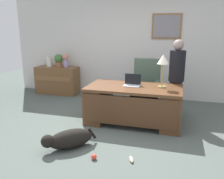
{
  "coord_description": "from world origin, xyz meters",
  "views": [
    {
      "loc": [
        1.19,
        -3.74,
        1.83
      ],
      "look_at": [
        0.04,
        0.3,
        0.75
      ],
      "focal_mm": 37.94,
      "sensor_mm": 36.0,
      "label": 1
    }
  ],
  "objects_px": {
    "person_standing": "(176,78)",
    "desk": "(133,103)",
    "vase_empty": "(49,62)",
    "dog_toy_ball": "(94,157)",
    "vase_with_flowers": "(65,59)",
    "laptop": "(132,83)",
    "dog_lying": "(69,139)",
    "dog_toy_bone": "(131,159)",
    "credenza": "(57,80)",
    "armchair": "(146,88)",
    "potted_plant": "(59,60)",
    "desk_lamp": "(163,61)"
  },
  "relations": [
    {
      "from": "person_standing",
      "to": "desk",
      "type": "bearing_deg",
      "value": -141.9
    },
    {
      "from": "vase_empty",
      "to": "dog_toy_ball",
      "type": "distance_m",
      "value": 4.08
    },
    {
      "from": "dog_toy_ball",
      "to": "vase_with_flowers",
      "type": "bearing_deg",
      "value": 122.25
    },
    {
      "from": "laptop",
      "to": "person_standing",
      "type": "bearing_deg",
      "value": 32.31
    },
    {
      "from": "dog_lying",
      "to": "dog_toy_bone",
      "type": "height_order",
      "value": "dog_lying"
    },
    {
      "from": "credenza",
      "to": "armchair",
      "type": "relative_size",
      "value": 1.03
    },
    {
      "from": "armchair",
      "to": "vase_empty",
      "type": "xyz_separation_m",
      "value": [
        -2.87,
        0.7,
        0.4
      ]
    },
    {
      "from": "vase_empty",
      "to": "dog_toy_ball",
      "type": "bearing_deg",
      "value": -51.54
    },
    {
      "from": "desk",
      "to": "vase_empty",
      "type": "height_order",
      "value": "vase_empty"
    },
    {
      "from": "credenza",
      "to": "person_standing",
      "type": "height_order",
      "value": "person_standing"
    },
    {
      "from": "armchair",
      "to": "dog_lying",
      "type": "bearing_deg",
      "value": -111.91
    },
    {
      "from": "potted_plant",
      "to": "person_standing",
      "type": "bearing_deg",
      "value": -17.0
    },
    {
      "from": "desk",
      "to": "dog_toy_ball",
      "type": "distance_m",
      "value": 1.59
    },
    {
      "from": "desk",
      "to": "armchair",
      "type": "relative_size",
      "value": 1.57
    },
    {
      "from": "person_standing",
      "to": "dog_toy_bone",
      "type": "distance_m",
      "value": 2.24
    },
    {
      "from": "vase_with_flowers",
      "to": "potted_plant",
      "type": "relative_size",
      "value": 1.04
    },
    {
      "from": "laptop",
      "to": "vase_with_flowers",
      "type": "bearing_deg",
      "value": 145.49
    },
    {
      "from": "vase_empty",
      "to": "laptop",
      "type": "bearing_deg",
      "value": -29.17
    },
    {
      "from": "dog_lying",
      "to": "potted_plant",
      "type": "height_order",
      "value": "potted_plant"
    },
    {
      "from": "dog_toy_ball",
      "to": "dog_toy_bone",
      "type": "relative_size",
      "value": 0.49
    },
    {
      "from": "dog_lying",
      "to": "vase_empty",
      "type": "bearing_deg",
      "value": 124.22
    },
    {
      "from": "potted_plant",
      "to": "desk",
      "type": "bearing_deg",
      "value": -33.06
    },
    {
      "from": "armchair",
      "to": "desk_lamp",
      "type": "xyz_separation_m",
      "value": [
        0.41,
        -0.8,
        0.73
      ]
    },
    {
      "from": "desk",
      "to": "dog_lying",
      "type": "xyz_separation_m",
      "value": [
        -0.78,
        -1.31,
        -0.25
      ]
    },
    {
      "from": "armchair",
      "to": "dog_toy_bone",
      "type": "distance_m",
      "value": 2.37
    },
    {
      "from": "person_standing",
      "to": "dog_toy_bone",
      "type": "relative_size",
      "value": 9.78
    },
    {
      "from": "vase_with_flowers",
      "to": "dog_toy_ball",
      "type": "height_order",
      "value": "vase_with_flowers"
    },
    {
      "from": "desk",
      "to": "armchair",
      "type": "xyz_separation_m",
      "value": [
        0.11,
        0.9,
        0.11
      ]
    },
    {
      "from": "armchair",
      "to": "vase_with_flowers",
      "type": "bearing_deg",
      "value": 163.56
    },
    {
      "from": "desk",
      "to": "dog_toy_ball",
      "type": "height_order",
      "value": "desk"
    },
    {
      "from": "dog_lying",
      "to": "desk_lamp",
      "type": "height_order",
      "value": "desk_lamp"
    },
    {
      "from": "dog_toy_ball",
      "to": "dog_lying",
      "type": "bearing_deg",
      "value": 157.1
    },
    {
      "from": "laptop",
      "to": "dog_toy_ball",
      "type": "bearing_deg",
      "value": -98.14
    },
    {
      "from": "desk",
      "to": "vase_with_flowers",
      "type": "distance_m",
      "value": 2.82
    },
    {
      "from": "laptop",
      "to": "vase_empty",
      "type": "height_order",
      "value": "vase_empty"
    },
    {
      "from": "armchair",
      "to": "person_standing",
      "type": "height_order",
      "value": "person_standing"
    },
    {
      "from": "credenza",
      "to": "dog_lying",
      "type": "xyz_separation_m",
      "value": [
        1.75,
        -2.91,
        -0.23
      ]
    },
    {
      "from": "dog_toy_ball",
      "to": "dog_toy_bone",
      "type": "distance_m",
      "value": 0.54
    },
    {
      "from": "person_standing",
      "to": "desk_lamp",
      "type": "relative_size",
      "value": 2.57
    },
    {
      "from": "person_standing",
      "to": "vase_empty",
      "type": "relative_size",
      "value": 5.97
    },
    {
      "from": "person_standing",
      "to": "dog_toy_bone",
      "type": "bearing_deg",
      "value": -104.64
    },
    {
      "from": "desk",
      "to": "potted_plant",
      "type": "bearing_deg",
      "value": 146.94
    },
    {
      "from": "credenza",
      "to": "person_standing",
      "type": "relative_size",
      "value": 0.74
    },
    {
      "from": "desk",
      "to": "laptop",
      "type": "xyz_separation_m",
      "value": [
        -0.05,
        0.09,
        0.39
      ]
    },
    {
      "from": "desk",
      "to": "laptop",
      "type": "relative_size",
      "value": 5.71
    },
    {
      "from": "armchair",
      "to": "person_standing",
      "type": "xyz_separation_m",
      "value": [
        0.67,
        -0.29,
        0.32
      ]
    },
    {
      "from": "credenza",
      "to": "armchair",
      "type": "bearing_deg",
      "value": -14.72
    },
    {
      "from": "desk",
      "to": "dog_toy_ball",
      "type": "xyz_separation_m",
      "value": [
        -0.28,
        -1.52,
        -0.36
      ]
    },
    {
      "from": "credenza",
      "to": "desk_lamp",
      "type": "bearing_deg",
      "value": -26.09
    },
    {
      "from": "credenza",
      "to": "dog_toy_ball",
      "type": "relative_size",
      "value": 14.75
    }
  ]
}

